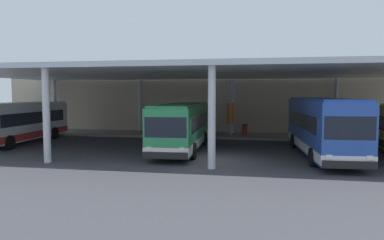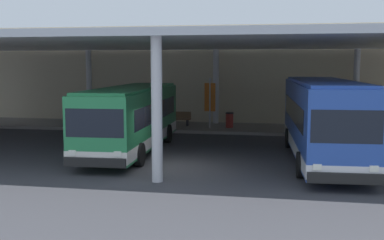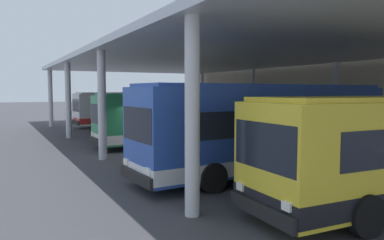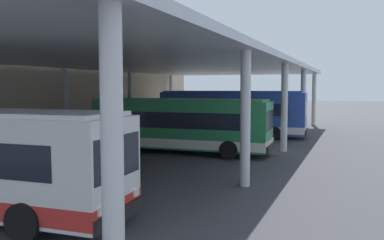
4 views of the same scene
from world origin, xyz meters
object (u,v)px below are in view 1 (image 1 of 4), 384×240
at_px(bus_nearest_bay, 20,122).
at_px(bench_waiting, 206,129).
at_px(bus_middle_bay, 322,126).
at_px(trash_bin, 245,130).
at_px(bus_second_bay, 182,126).
at_px(banner_sign, 231,115).

bearing_deg(bus_nearest_bay, bench_waiting, 28.76).
height_order(bus_middle_bay, trash_bin, bus_middle_bay).
bearing_deg(bench_waiting, bus_nearest_bay, -151.24).
height_order(bus_second_bay, trash_bin, bus_second_bay).
distance_m(bench_waiting, trash_bin, 3.56).
relative_size(bench_waiting, trash_bin, 1.84).
bearing_deg(bus_middle_bay, bus_nearest_bay, 175.24).
height_order(bus_nearest_bay, bench_waiting, bus_nearest_bay).
height_order(bus_middle_bay, banner_sign, bus_middle_bay).
bearing_deg(bus_nearest_bay, trash_bin, 22.47).
bearing_deg(bus_second_bay, bus_middle_bay, -3.29).
height_order(bus_nearest_bay, trash_bin, bus_nearest_bay).
relative_size(bus_nearest_bay, bus_middle_bay, 0.93).
distance_m(bus_nearest_bay, bus_middle_bay, 22.19).
bearing_deg(bus_second_bay, bus_nearest_bay, 174.24).
height_order(trash_bin, banner_sign, banner_sign).
distance_m(bus_second_bay, bench_waiting, 8.83).
height_order(bus_second_bay, bench_waiting, bus_second_bay).
bearing_deg(banner_sign, trash_bin, 22.71).
relative_size(bus_second_bay, bus_middle_bay, 0.93).
relative_size(bus_middle_bay, banner_sign, 3.58).
xyz_separation_m(bus_nearest_bay, banner_sign, (15.87, 6.56, 0.32)).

